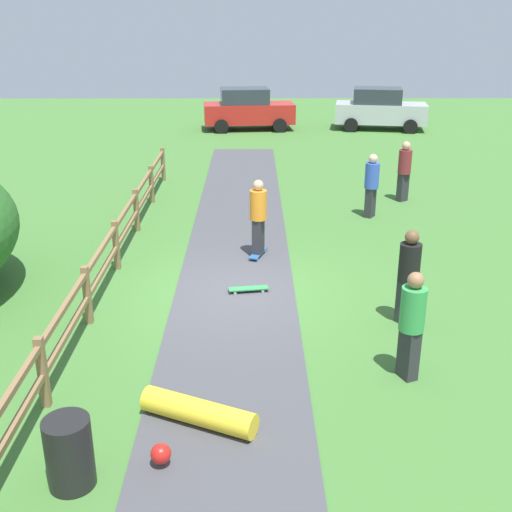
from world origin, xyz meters
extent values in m
plane|color=#427533|center=(0.00, 0.00, 0.00)|extent=(60.00, 60.00, 0.00)
cube|color=#47474C|center=(0.00, 0.00, 0.01)|extent=(2.40, 28.00, 0.02)
cube|color=olive|center=(-2.60, -3.86, 0.55)|extent=(0.12, 0.12, 1.10)
cube|color=olive|center=(-2.60, -1.29, 0.55)|extent=(0.12, 0.12, 1.10)
cube|color=olive|center=(-2.60, 1.29, 0.55)|extent=(0.12, 0.12, 1.10)
cube|color=olive|center=(-2.60, 3.86, 0.55)|extent=(0.12, 0.12, 1.10)
cube|color=olive|center=(-2.60, 6.43, 0.55)|extent=(0.12, 0.12, 1.10)
cube|color=olive|center=(-2.60, 9.00, 0.55)|extent=(0.12, 0.12, 1.10)
cube|color=olive|center=(-2.60, 0.00, 0.50)|extent=(0.08, 18.00, 0.09)
cube|color=olive|center=(-2.60, 0.00, 0.95)|extent=(0.08, 18.00, 0.09)
cylinder|color=black|center=(-1.80, -5.47, 0.45)|extent=(0.56, 0.56, 0.90)
cube|color=#265999|center=(0.49, 2.00, 0.09)|extent=(0.45, 0.82, 0.02)
cylinder|color=silver|center=(0.51, 2.29, 0.05)|extent=(0.05, 0.07, 0.06)
cylinder|color=silver|center=(0.65, 2.24, 0.05)|extent=(0.05, 0.07, 0.06)
cylinder|color=silver|center=(0.32, 1.76, 0.05)|extent=(0.05, 0.07, 0.06)
cylinder|color=silver|center=(0.46, 1.71, 0.05)|extent=(0.05, 0.07, 0.06)
cube|color=#2D2D33|center=(0.49, 2.00, 0.50)|extent=(0.29, 0.37, 0.80)
cylinder|color=orange|center=(0.49, 2.00, 1.24)|extent=(0.48, 0.48, 0.67)
sphere|color=tan|center=(0.49, 2.00, 1.69)|extent=(0.24, 0.24, 0.24)
cylinder|color=yellow|center=(-0.38, -4.32, 0.20)|extent=(1.66, 1.02, 0.36)
sphere|color=red|center=(-0.78, -5.18, 0.20)|extent=(0.26, 0.26, 0.26)
cube|color=#338C4C|center=(0.27, 0.01, 0.09)|extent=(0.82, 0.32, 0.02)
cylinder|color=silver|center=(0.54, 0.13, 0.05)|extent=(0.06, 0.04, 0.06)
cylinder|color=silver|center=(0.56, -0.02, 0.05)|extent=(0.06, 0.04, 0.06)
cylinder|color=silver|center=(-0.01, 0.05, 0.05)|extent=(0.06, 0.04, 0.06)
cylinder|color=silver|center=(0.01, -0.10, 0.05)|extent=(0.06, 0.04, 0.06)
cube|color=#2D2D33|center=(2.74, -3.13, 0.41)|extent=(0.31, 0.37, 0.82)
cylinder|color=green|center=(2.74, -3.13, 1.16)|extent=(0.50, 0.50, 0.68)
sphere|color=#9E704C|center=(2.74, -3.13, 1.63)|extent=(0.25, 0.25, 0.25)
cube|color=#2D2D33|center=(3.11, -1.32, 0.42)|extent=(0.35, 0.38, 0.83)
cylinder|color=black|center=(3.11, -1.32, 1.18)|extent=(0.53, 0.53, 0.69)
sphere|color=brown|center=(3.11, -1.32, 1.65)|extent=(0.25, 0.25, 0.25)
cube|color=#2D2D33|center=(3.57, 5.00, 0.41)|extent=(0.34, 0.38, 0.82)
cylinder|color=blue|center=(3.57, 5.00, 1.16)|extent=(0.53, 0.53, 0.68)
sphere|color=beige|center=(3.57, 5.00, 1.62)|extent=(0.24, 0.24, 0.24)
cube|color=#2D2D33|center=(4.80, 6.55, 0.42)|extent=(0.38, 0.35, 0.83)
cylinder|color=maroon|center=(4.80, 6.55, 1.18)|extent=(0.53, 0.53, 0.69)
sphere|color=tan|center=(4.80, 6.55, 1.65)|extent=(0.25, 0.25, 0.25)
cube|color=red|center=(0.20, 18.62, 0.77)|extent=(4.34, 2.09, 0.90)
cube|color=#2D333D|center=(0.00, 18.60, 1.57)|extent=(2.34, 1.76, 0.70)
cylinder|color=black|center=(1.46, 19.62, 0.32)|extent=(0.66, 0.30, 0.64)
cylinder|color=black|center=(1.62, 17.87, 0.32)|extent=(0.66, 0.30, 0.64)
cylinder|color=black|center=(-1.23, 19.36, 0.32)|extent=(0.66, 0.30, 0.64)
cylinder|color=black|center=(-1.06, 17.61, 0.32)|extent=(0.66, 0.30, 0.64)
cube|color=#B7B7BC|center=(6.42, 18.62, 0.77)|extent=(4.42, 2.35, 0.90)
cube|color=#2D333D|center=(6.22, 18.65, 1.57)|extent=(2.42, 1.89, 0.70)
cylinder|color=black|center=(7.89, 19.27, 0.32)|extent=(0.67, 0.34, 0.64)
cylinder|color=black|center=(7.61, 17.53, 0.32)|extent=(0.67, 0.34, 0.64)
cylinder|color=black|center=(5.22, 19.70, 0.32)|extent=(0.67, 0.34, 0.64)
cylinder|color=black|center=(4.94, 17.96, 0.32)|extent=(0.67, 0.34, 0.64)
camera|label=1|loc=(0.36, -11.54, 5.30)|focal=44.32mm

